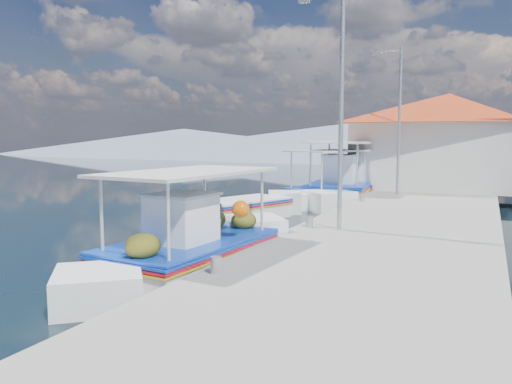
% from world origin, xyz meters
% --- Properties ---
extents(ground, '(160.00, 160.00, 0.00)m').
position_xyz_m(ground, '(0.00, 0.00, 0.00)').
color(ground, black).
rests_on(ground, ground).
extents(quay, '(5.00, 44.00, 0.50)m').
position_xyz_m(quay, '(5.90, 6.00, 0.25)').
color(quay, gray).
rests_on(quay, ground).
extents(bollards, '(0.20, 17.20, 0.30)m').
position_xyz_m(bollards, '(3.80, 5.25, 0.65)').
color(bollards, '#A5A8AD').
rests_on(bollards, quay).
extents(main_caique, '(2.49, 7.24, 2.39)m').
position_xyz_m(main_caique, '(2.30, -1.40, 0.46)').
color(main_caique, white).
rests_on(main_caique, ground).
extents(caique_green_canopy, '(3.51, 6.47, 2.57)m').
position_xyz_m(caique_green_canopy, '(1.74, 10.63, 0.38)').
color(caique_green_canopy, white).
rests_on(caique_green_canopy, ground).
extents(caique_blue_hull, '(3.09, 5.51, 1.05)m').
position_xyz_m(caique_blue_hull, '(0.24, 5.33, 0.28)').
color(caique_blue_hull, white).
rests_on(caique_blue_hull, ground).
extents(caique_far, '(2.95, 8.44, 2.96)m').
position_xyz_m(caique_far, '(2.08, 11.57, 0.55)').
color(caique_far, white).
rests_on(caique_far, ground).
extents(harbor_building, '(10.49, 10.49, 4.40)m').
position_xyz_m(harbor_building, '(6.20, 15.00, 2.78)').
color(harbor_building, silver).
rests_on(harbor_building, quay).
extents(lamp_post_near, '(1.21, 0.14, 6.00)m').
position_xyz_m(lamp_post_near, '(4.51, 2.00, 3.85)').
color(lamp_post_near, '#A5A8AD').
rests_on(lamp_post_near, quay).
extents(lamp_post_far, '(1.21, 0.14, 6.00)m').
position_xyz_m(lamp_post_far, '(4.51, 11.00, 3.85)').
color(lamp_post_far, '#A5A8AD').
rests_on(lamp_post_far, quay).
extents(mountain_ridge, '(171.40, 96.00, 5.50)m').
position_xyz_m(mountain_ridge, '(6.54, 56.00, 2.04)').
color(mountain_ridge, slate).
rests_on(mountain_ridge, ground).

